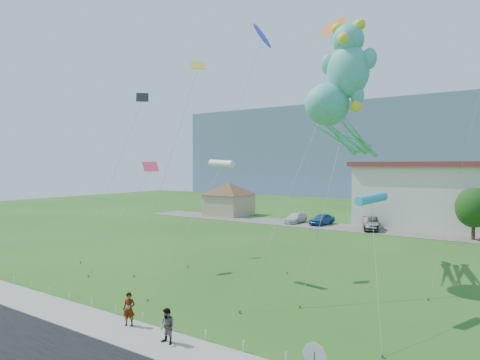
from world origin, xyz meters
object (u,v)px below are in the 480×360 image
at_px(pedestrian_left, 129,309).
at_px(parked_car_blue, 322,219).
at_px(pedestrian_right, 167,326).
at_px(teddy_bear_kite, 348,64).
at_px(parked_car_black, 370,224).
at_px(parked_car_white, 296,218).
at_px(pavilion, 229,196).
at_px(octopus_kite, 335,119).

relative_size(pedestrian_left, parked_car_blue, 0.37).
xyz_separation_m(pedestrian_right, teddy_bear_kite, (2.70, 14.24, 13.55)).
bearing_deg(pedestrian_right, parked_car_black, 97.44).
height_order(parked_car_white, teddy_bear_kite, teddy_bear_kite).
distance_m(pavilion, pedestrian_right, 48.29).
distance_m(pedestrian_left, teddy_bear_kite, 20.10).
distance_m(pavilion, teddy_bear_kite, 40.61).
xyz_separation_m(pavilion, pedestrian_left, (23.00, -40.17, -2.13)).
relative_size(pavilion, octopus_kite, 0.57).
height_order(pavilion, pedestrian_left, pavilion).
bearing_deg(parked_car_blue, pedestrian_right, -67.57).
xyz_separation_m(octopus_kite, teddy_bear_kite, (1.30, -1.11, 3.38)).
distance_m(pavilion, parked_car_white, 13.25).
xyz_separation_m(pedestrian_right, parked_car_white, (-13.15, 38.21, -0.16)).
distance_m(parked_car_blue, teddy_bear_kite, 30.23).
height_order(pedestrian_left, parked_car_blue, pedestrian_left).
relative_size(parked_car_white, parked_car_black, 0.93).
height_order(pedestrian_left, parked_car_black, pedestrian_left).
bearing_deg(parked_car_white, teddy_bear_kite, -55.53).
height_order(pavilion, pedestrian_right, pavilion).
bearing_deg(parked_car_blue, teddy_bear_kite, -54.67).
bearing_deg(pedestrian_right, parked_car_white, 112.12).
relative_size(parked_car_blue, teddy_bear_kite, 0.25).
bearing_deg(pavilion, pedestrian_left, -60.20).
relative_size(octopus_kite, teddy_bear_kite, 0.94).
xyz_separation_m(pedestrian_right, octopus_kite, (1.40, 15.36, 10.17)).
distance_m(pedestrian_left, octopus_kite, 18.51).
distance_m(parked_car_black, teddy_bear_kite, 27.32).
relative_size(pedestrian_right, parked_car_black, 0.32).
xyz_separation_m(pedestrian_left, parked_car_blue, (-6.46, 37.86, -0.11)).
distance_m(pedestrian_right, parked_car_black, 37.41).
distance_m(pedestrian_left, parked_car_black, 36.81).
bearing_deg(pavilion, pedestrian_right, -57.43).
relative_size(pedestrian_left, parked_car_black, 0.34).
height_order(pedestrian_left, teddy_bear_kite, teddy_bear_kite).
xyz_separation_m(parked_car_blue, octopus_kite, (10.82, -22.99, 10.25)).
relative_size(pavilion, parked_car_black, 1.96).
bearing_deg(pedestrian_right, octopus_kite, 87.91).
distance_m(parked_car_black, octopus_kite, 24.56).
bearing_deg(parked_car_blue, parked_car_white, -169.28).
bearing_deg(parked_car_blue, pavilion, -179.31).
bearing_deg(parked_car_black, pedestrian_right, -105.52).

